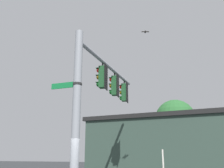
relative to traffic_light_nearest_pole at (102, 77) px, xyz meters
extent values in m
cylinder|color=gray|center=(-2.38, 0.32, -2.12)|extent=(0.31, 0.31, 6.67)
cylinder|color=gray|center=(0.95, -0.16, 0.79)|extent=(6.68, 1.12, 0.18)
cylinder|color=black|center=(0.00, -0.02, 0.61)|extent=(0.08, 0.08, 0.18)
cube|color=#194723|center=(0.00, -0.02, -0.01)|extent=(0.36, 0.30, 1.05)
sphere|color=red|center=(0.00, 0.17, 0.34)|extent=(0.22, 0.22, 0.22)
cube|color=#194723|center=(0.00, 0.19, 0.44)|extent=(0.24, 0.20, 0.03)
sphere|color=brown|center=(0.00, 0.17, -0.01)|extent=(0.22, 0.22, 0.22)
cube|color=#194723|center=(0.00, 0.19, 0.09)|extent=(0.24, 0.20, 0.03)
sphere|color=#0F4C19|center=(0.00, 0.17, -0.36)|extent=(0.22, 0.22, 0.22)
cube|color=#194723|center=(0.00, 0.19, -0.26)|extent=(0.24, 0.20, 0.03)
cube|color=black|center=(0.00, -0.19, -0.01)|extent=(0.54, 0.03, 1.22)
cylinder|color=black|center=(1.67, -0.26, 0.61)|extent=(0.08, 0.08, 0.18)
cube|color=#194723|center=(1.67, -0.26, -0.01)|extent=(0.36, 0.30, 1.05)
sphere|color=red|center=(1.67, -0.07, 0.34)|extent=(0.22, 0.22, 0.22)
cube|color=#194723|center=(1.67, -0.05, 0.44)|extent=(0.24, 0.20, 0.03)
sphere|color=brown|center=(1.67, -0.07, -0.01)|extent=(0.22, 0.22, 0.22)
cube|color=#194723|center=(1.67, -0.05, 0.09)|extent=(0.24, 0.20, 0.03)
sphere|color=#0F4C19|center=(1.67, -0.07, -0.36)|extent=(0.22, 0.22, 0.22)
cube|color=#194723|center=(1.67, -0.05, -0.26)|extent=(0.24, 0.20, 0.03)
cube|color=black|center=(1.67, -0.43, -0.01)|extent=(0.54, 0.03, 1.22)
cylinder|color=black|center=(3.33, -0.49, 0.61)|extent=(0.08, 0.08, 0.18)
cube|color=#194723|center=(3.33, -0.49, -0.01)|extent=(0.36, 0.30, 1.05)
sphere|color=red|center=(3.33, -0.30, 0.34)|extent=(0.22, 0.22, 0.22)
cube|color=#194723|center=(3.33, -0.28, 0.44)|extent=(0.24, 0.20, 0.03)
sphere|color=brown|center=(3.33, -0.30, -0.01)|extent=(0.22, 0.22, 0.22)
cube|color=#194723|center=(3.33, -0.28, 0.09)|extent=(0.24, 0.20, 0.03)
sphere|color=#0F4C19|center=(3.33, -0.30, -0.36)|extent=(0.22, 0.22, 0.22)
cube|color=#194723|center=(3.33, -0.28, -0.26)|extent=(0.24, 0.20, 0.03)
cube|color=black|center=(3.33, -0.66, -0.01)|extent=(0.54, 0.03, 1.22)
cube|color=#147238|center=(-2.29, 0.96, -0.96)|extent=(0.16, 0.95, 0.22)
cube|color=white|center=(-2.29, 0.96, -0.96)|extent=(0.14, 0.95, 0.04)
cylinder|color=#262626|center=(-2.38, 0.32, -0.96)|extent=(0.35, 0.35, 0.08)
ellipsoid|color=#4C4742|center=(0.79, -2.06, 2.53)|extent=(0.28, 0.14, 0.09)
cube|color=#4C4742|center=(0.79, -2.04, 2.54)|extent=(0.14, 0.36, 0.02)
cube|color=#4C4742|center=(0.80, -2.08, 2.54)|extent=(0.14, 0.36, 0.03)
cube|color=#33473D|center=(9.31, -2.51, -3.31)|extent=(9.10, 11.35, 4.28)
cube|color=#193F1E|center=(12.98, -3.39, -3.10)|extent=(3.08, 8.98, 0.30)
cube|color=black|center=(9.31, -2.51, -1.02)|extent=(9.46, 11.80, 0.30)
cylinder|color=#4C3823|center=(13.92, -3.69, -3.63)|extent=(0.39, 0.39, 3.65)
sphere|color=#28602D|center=(13.92, -3.69, -0.44)|extent=(3.90, 3.90, 3.90)
cube|color=silver|center=(-1.87, -2.68, -3.70)|extent=(0.60, 0.04, 0.76)
camera|label=1|loc=(-10.70, -2.88, -3.38)|focal=39.24mm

